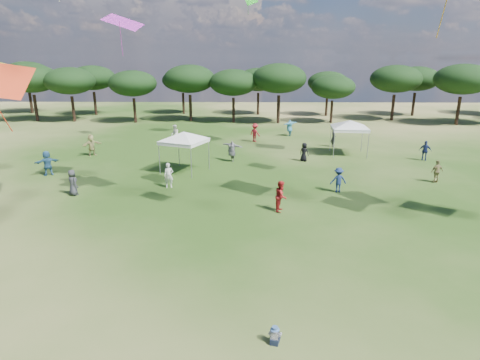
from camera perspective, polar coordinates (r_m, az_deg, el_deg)
The scene contains 5 objects.
tree_line at distance 55.76m, azimuth 4.42°, elevation 14.11°, with size 108.78×17.63×7.77m.
tent_left at distance 29.64m, azimuth -8.01°, elevation 6.58°, with size 5.29×5.29×3.31m.
tent_right at distance 36.12m, azimuth 15.38°, elevation 8.00°, with size 5.99×5.99×3.32m.
toddler at distance 12.77m, azimuth 4.99°, elevation -21.19°, with size 0.43×0.47×0.59m.
festival_crowd at distance 33.85m, azimuth -1.77°, elevation 4.55°, with size 30.45×23.96×1.87m.
Camera 1 is at (-0.71, -8.20, 8.13)m, focal length 30.00 mm.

